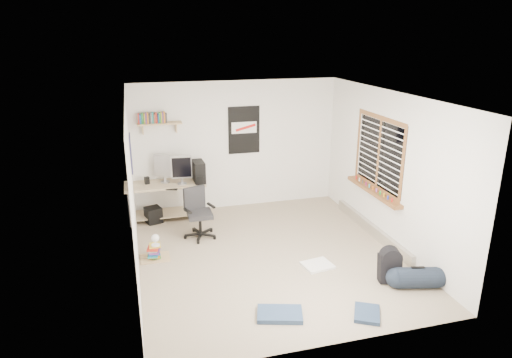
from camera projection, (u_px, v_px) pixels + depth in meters
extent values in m
cube|color=gray|center=(269.00, 256.00, 7.21)|extent=(4.00, 4.50, 0.01)
cube|color=white|center=(271.00, 96.00, 6.43)|extent=(4.00, 4.50, 0.01)
cube|color=silver|center=(236.00, 145.00, 8.88)|extent=(4.00, 0.01, 2.50)
cube|color=silver|center=(132.00, 192.00, 6.31)|extent=(0.01, 4.50, 2.50)
cube|color=silver|center=(390.00, 170.00, 7.32)|extent=(0.01, 4.50, 2.50)
cube|color=tan|center=(166.00, 200.00, 8.53)|extent=(1.56, 0.95, 0.66)
cube|color=#97979C|center=(165.00, 173.00, 8.41)|extent=(0.38, 0.25, 0.41)
cube|color=#97969B|center=(182.00, 175.00, 8.31)|extent=(0.38, 0.12, 0.42)
cube|color=black|center=(199.00, 172.00, 8.46)|extent=(0.20, 0.41, 0.42)
cube|color=black|center=(167.00, 189.00, 8.20)|extent=(0.41, 0.25, 0.02)
cube|color=black|center=(147.00, 181.00, 8.37)|extent=(0.10, 0.10, 0.16)
cube|color=black|center=(200.00, 181.00, 8.33)|extent=(0.12, 0.12, 0.20)
cube|color=#232326|center=(200.00, 210.00, 7.70)|extent=(0.71, 0.71, 0.87)
cube|color=tan|center=(159.00, 123.00, 8.25)|extent=(0.80, 0.22, 0.24)
cube|color=black|center=(244.00, 130.00, 8.81)|extent=(0.62, 0.03, 0.92)
cube|color=navy|center=(131.00, 153.00, 7.34)|extent=(0.02, 0.42, 0.60)
cube|color=brown|center=(378.00, 154.00, 7.52)|extent=(0.10, 1.50, 1.26)
cube|color=#B7B2A8|center=(372.00, 229.00, 7.94)|extent=(0.08, 2.50, 0.18)
cube|color=black|center=(390.00, 268.00, 6.41)|extent=(0.35, 0.31, 0.40)
cylinder|color=black|center=(417.00, 278.00, 6.27)|extent=(0.35, 0.35, 0.57)
cube|color=white|center=(317.00, 265.00, 6.86)|extent=(0.48, 0.42, 0.04)
cube|color=navy|center=(280.00, 314.00, 5.66)|extent=(0.64, 0.50, 0.06)
cube|color=#21324C|center=(367.00, 314.00, 5.68)|extent=(0.47, 0.51, 0.05)
cube|color=brown|center=(155.00, 249.00, 7.07)|extent=(0.44, 0.38, 0.27)
cube|color=white|center=(155.00, 236.00, 6.98)|extent=(0.20, 0.25, 0.22)
cube|color=black|center=(153.00, 215.00, 8.40)|extent=(0.34, 0.34, 0.30)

